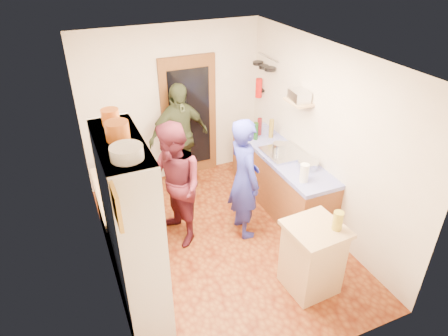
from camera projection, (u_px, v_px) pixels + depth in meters
floor at (222, 241)px, 5.63m from camera, size 3.00×4.00×0.02m
ceiling at (221, 55)px, 4.30m from camera, size 3.00×4.00×0.02m
wall_back at (173, 105)px, 6.55m from camera, size 3.00×0.02×2.60m
wall_front at (315, 267)px, 3.37m from camera, size 3.00×0.02×2.60m
wall_left at (97, 187)px, 4.44m from camera, size 0.02×4.00×2.60m
wall_right at (322, 139)px, 5.48m from camera, size 0.02×4.00×2.60m
door_frame at (189, 118)px, 6.73m from camera, size 0.95×0.06×2.10m
door_glass at (190, 119)px, 6.70m from camera, size 0.70×0.02×1.70m
hutch_body at (134, 239)px, 3.98m from camera, size 0.40×1.20×2.20m
hutch_top_shelf at (119, 143)px, 3.44m from camera, size 0.40×1.14×0.04m
plate_stack at (127, 153)px, 3.12m from camera, size 0.26×0.26×0.11m
orange_pot_a at (117, 131)px, 3.40m from camera, size 0.21×0.21×0.16m
orange_pot_b at (110, 117)px, 3.68m from camera, size 0.17×0.17×0.15m
left_counter_base at (126, 220)px, 5.35m from camera, size 0.60×1.40×0.85m
left_counter_top at (122, 192)px, 5.12m from camera, size 0.64×1.44×0.05m
toaster at (134, 206)px, 4.66m from camera, size 0.27×0.22×0.17m
kettle at (118, 189)px, 4.97m from camera, size 0.18×0.18×0.17m
orange_bowl at (124, 177)px, 5.28m from camera, size 0.26×0.26×0.10m
chopping_board at (115, 169)px, 5.54m from camera, size 0.33×0.27×0.02m
right_counter_base at (280, 180)px, 6.22m from camera, size 0.60×2.20×0.84m
right_counter_top at (282, 155)px, 5.99m from camera, size 0.62×2.22×0.06m
hob at (283, 153)px, 5.93m from camera, size 0.55×0.58×0.04m
pot_on_hob at (279, 147)px, 5.92m from camera, size 0.19×0.19×0.12m
bottle_a at (256, 131)px, 6.30m from camera, size 0.09×0.09×0.29m
bottle_b at (260, 127)px, 6.44m from camera, size 0.08×0.08×0.29m
bottle_c at (271, 128)px, 6.36m from camera, size 0.09×0.09×0.31m
paper_towel at (304, 173)px, 5.22m from camera, size 0.12×0.12×0.26m
mixing_bowl at (308, 165)px, 5.56m from camera, size 0.31×0.31×0.11m
island_base at (312, 259)px, 4.69m from camera, size 0.58×0.58×0.86m
island_top at (316, 229)px, 4.46m from camera, size 0.66×0.66×0.05m
cutting_board at (310, 227)px, 4.47m from camera, size 0.37×0.30×0.02m
oil_jar at (338, 221)px, 4.37m from camera, size 0.12×0.12×0.23m
pan_rail at (268, 57)px, 6.29m from camera, size 0.02×0.65×0.02m
pan_hang_a at (270, 69)px, 6.20m from camera, size 0.18×0.18×0.05m
pan_hang_b at (264, 67)px, 6.36m from camera, size 0.16×0.16×0.05m
pan_hang_c at (258, 63)px, 6.52m from camera, size 0.17×0.17×0.05m
wall_shelf at (299, 102)px, 5.59m from camera, size 0.26×0.42×0.03m
radio at (299, 96)px, 5.54m from camera, size 0.25×0.32×0.15m
ext_bracket at (262, 90)px, 6.73m from camera, size 0.06×0.10×0.04m
fire_extinguisher at (259, 88)px, 6.69m from camera, size 0.11×0.11×0.32m
picture_frame at (117, 207)px, 2.85m from camera, size 0.03×0.25×0.30m
person_hob at (247, 179)px, 5.38m from camera, size 0.43×0.65×1.75m
person_left at (175, 184)px, 5.27m from camera, size 0.84×0.98×1.76m
person_back at (180, 137)px, 6.42m from camera, size 1.13×0.65×1.80m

